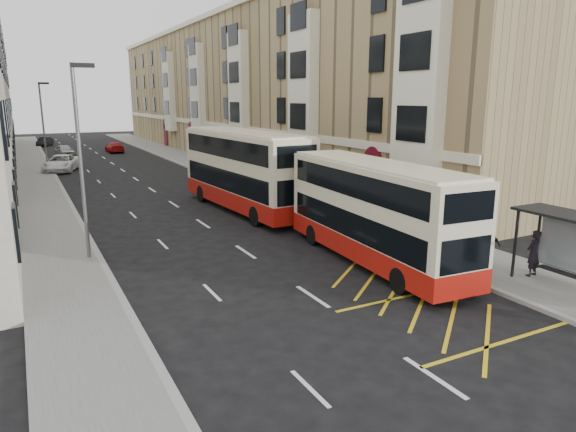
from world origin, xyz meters
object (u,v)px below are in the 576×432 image
double_decker_front (374,212)px  car_dark (45,142)px  car_silver (65,151)px  pedestrian_far (489,247)px  car_red (114,147)px  street_lamp_near (81,152)px  street_lamp_far (43,122)px  double_decker_rear (244,171)px  pedestrian_near (533,253)px  white_van (61,163)px  pedestrian_mid (472,240)px

double_decker_front → car_dark: bearing=101.7°
double_decker_front → car_silver: 49.50m
double_decker_front → pedestrian_far: (3.50, -2.94, -1.18)m
car_red → street_lamp_near: bearing=78.3°
pedestrian_far → car_red: size_ratio=0.37×
car_silver → car_dark: 16.20m
street_lamp_far → double_decker_front: street_lamp_far is taller
car_silver → pedestrian_far: bearing=-84.7°
car_dark → pedestrian_far: bearing=-60.2°
double_decker_rear → car_red: double_decker_rear is taller
street_lamp_far → double_decker_front: 37.46m
double_decker_rear → pedestrian_far: 15.59m
double_decker_rear → car_silver: bearing=97.7°
pedestrian_near → white_van: 42.52m
pedestrian_far → double_decker_front: bearing=-18.6°
pedestrian_near → double_decker_front: bearing=-54.4°
pedestrian_mid → car_dark: 68.24m
street_lamp_near → pedestrian_near: street_lamp_near is taller
street_lamp_near → car_red: (8.51, 45.47, -3.99)m
street_lamp_near → car_dark: size_ratio=2.07×
double_decker_front → white_van: bearing=108.1°
car_dark → car_silver: bearing=-66.2°
street_lamp_near → pedestrian_mid: (14.05, -7.90, -3.63)m
car_silver → street_lamp_far: bearing=-108.2°
pedestrian_near → pedestrian_far: size_ratio=1.08×
white_van → car_dark: 29.16m
pedestrian_mid → white_van: size_ratio=0.31×
double_decker_rear → car_dark: bearing=95.8°
car_silver → car_red: car_silver is taller
street_lamp_near → street_lamp_far: 30.00m
pedestrian_near → pedestrian_mid: 2.54m
street_lamp_far → car_dark: street_lamp_far is taller
street_lamp_far → pedestrian_near: bearing=-70.1°
street_lamp_near → double_decker_front: street_lamp_near is taller
double_decker_front → car_red: double_decker_front is taller
street_lamp_near → street_lamp_far: same height
pedestrian_near → double_decker_rear: bearing=-80.2°
pedestrian_near → pedestrian_mid: size_ratio=1.05×
pedestrian_far → street_lamp_near: bearing=-10.7°
car_dark → street_lamp_near: bearing=-72.1°
double_decker_front → car_silver: (-8.04, 48.83, -1.45)m
double_decker_front → car_red: (-2.02, 51.34, -1.52)m
double_decker_front → car_dark: size_ratio=2.79×
street_lamp_near → white_van: (1.15, 29.94, -3.87)m
pedestrian_mid → white_van: (-12.90, 37.85, -0.24)m
car_silver → car_red: bearing=15.3°
double_decker_front → car_dark: double_decker_front is taller
white_van → pedestrian_far: bearing=-54.4°
pedestrian_mid → double_decker_rear: bearing=110.8°
car_dark → pedestrian_near: bearing=-59.9°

